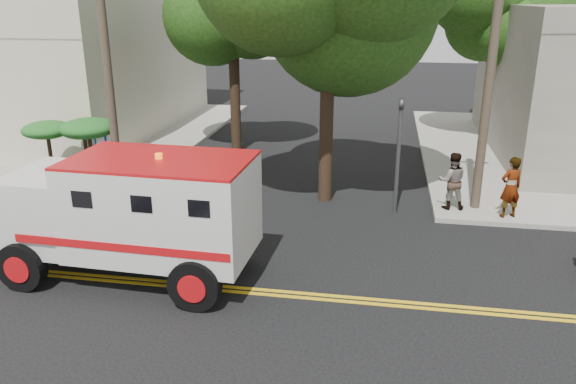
# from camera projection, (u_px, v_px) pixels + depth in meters

# --- Properties ---
(ground) EXTENTS (100.00, 100.00, 0.00)m
(ground) POSITION_uv_depth(u_px,v_px,m) (230.00, 289.00, 13.05)
(ground) COLOR black
(ground) RESTS_ON ground
(sidewalk_nw) EXTENTS (17.00, 17.00, 0.15)m
(sidewalk_nw) POSITION_uv_depth(u_px,v_px,m) (39.00, 133.00, 27.76)
(sidewalk_nw) COLOR gray
(sidewalk_nw) RESTS_ON ground
(building_left) EXTENTS (16.00, 14.00, 10.00)m
(building_left) POSITION_uv_depth(u_px,v_px,m) (5.00, 24.00, 27.81)
(building_left) COLOR #BAB598
(building_left) RESTS_ON sidewalk_nw
(utility_pole_left) EXTENTS (0.28, 0.28, 9.00)m
(utility_pole_left) POSITION_uv_depth(u_px,v_px,m) (107.00, 60.00, 18.05)
(utility_pole_left) COLOR #382D23
(utility_pole_left) RESTS_ON ground
(utility_pole_right) EXTENTS (0.28, 0.28, 9.00)m
(utility_pole_right) POSITION_uv_depth(u_px,v_px,m) (491.00, 67.00, 16.32)
(utility_pole_right) COLOR #382D23
(utility_pole_right) RESTS_ON ground
(tree_left) EXTENTS (4.48, 4.20, 7.70)m
(tree_left) POSITION_uv_depth(u_px,v_px,m) (239.00, 15.00, 22.56)
(tree_left) COLOR black
(tree_left) RESTS_ON ground
(tree_right) EXTENTS (4.80, 4.50, 8.20)m
(tree_right) POSITION_uv_depth(u_px,v_px,m) (520.00, 5.00, 24.29)
(tree_right) COLOR black
(tree_right) RESTS_ON ground
(traffic_signal) EXTENTS (0.15, 0.18, 3.60)m
(traffic_signal) POSITION_uv_depth(u_px,v_px,m) (399.00, 144.00, 16.91)
(traffic_signal) COLOR #3F3F42
(traffic_signal) RESTS_ON ground
(accessibility_sign) EXTENTS (0.45, 0.10, 2.02)m
(accessibility_sign) POSITION_uv_depth(u_px,v_px,m) (102.00, 152.00, 19.34)
(accessibility_sign) COLOR #3F3F42
(accessibility_sign) RESTS_ON ground
(palm_planter) EXTENTS (3.52, 2.63, 2.36)m
(palm_planter) POSITION_uv_depth(u_px,v_px,m) (75.00, 140.00, 19.87)
(palm_planter) COLOR #1E3314
(palm_planter) RESTS_ON sidewalk_nw
(armored_truck) EXTENTS (6.71, 2.90, 3.01)m
(armored_truck) POSITION_uv_depth(u_px,v_px,m) (129.00, 210.00, 13.16)
(armored_truck) COLOR beige
(armored_truck) RESTS_ON ground
(pedestrian_a) EXTENTS (0.81, 0.69, 1.88)m
(pedestrian_a) POSITION_uv_depth(u_px,v_px,m) (511.00, 187.00, 16.65)
(pedestrian_a) COLOR gray
(pedestrian_a) RESTS_ON sidewalk_ne
(pedestrian_b) EXTENTS (0.93, 0.75, 1.81)m
(pedestrian_b) POSITION_uv_depth(u_px,v_px,m) (452.00, 181.00, 17.36)
(pedestrian_b) COLOR gray
(pedestrian_b) RESTS_ON sidewalk_ne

